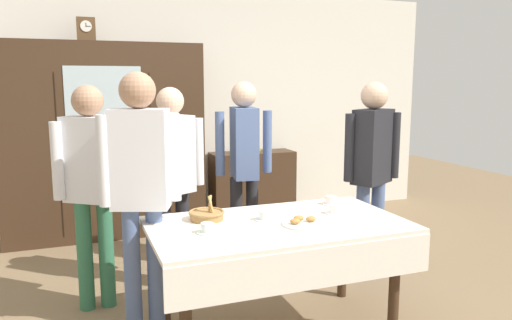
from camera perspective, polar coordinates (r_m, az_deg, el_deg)
name	(u,v)px	position (r m, az deg, el deg)	size (l,w,h in m)	color
ground_plane	(266,317)	(3.68, 1.15, -17.74)	(12.00, 12.00, 0.00)	#846B4C
back_wall	(182,108)	(5.83, -8.55, 5.99)	(6.40, 0.10, 2.70)	silver
dining_table	(280,240)	(3.23, 2.75, -9.20)	(1.66, 0.94, 0.75)	#3D2819
wall_cabinet	(105,142)	(5.44, -17.11, 2.06)	(2.06, 0.46, 2.05)	#3D2819
mantel_clock	(86,30)	(5.42, -19.08, 14.08)	(0.18, 0.11, 0.24)	brown
bookshelf_low	(252,186)	(5.94, -0.42, -3.01)	(1.01, 0.35, 0.82)	#3D2819
book_stack	(252,150)	(5.86, -0.42, 1.15)	(0.16, 0.21, 0.05)	#3D754C
tea_cup_mid_left	(264,216)	(3.26, 0.99, -6.53)	(0.13, 0.13, 0.06)	silver
tea_cup_mid_right	(331,201)	(3.71, 8.65, -4.68)	(0.13, 0.13, 0.06)	white
tea_cup_back_edge	(207,228)	(3.01, -5.68, -7.89)	(0.13, 0.13, 0.06)	silver
tea_cup_far_right	(335,210)	(3.46, 9.13, -5.71)	(0.13, 0.13, 0.06)	white
bread_basket	(207,215)	(3.29, -5.72, -6.31)	(0.24, 0.24, 0.16)	#9E7542
pastry_plate	(303,223)	(3.18, 5.48, -7.23)	(0.28, 0.28, 0.05)	white
spoon_near_left	(359,208)	(3.64, 11.79, -5.43)	(0.12, 0.02, 0.01)	silver
spoon_far_right	(242,228)	(3.10, -1.69, -7.82)	(0.12, 0.02, 0.01)	silver
spoon_back_edge	(270,234)	(2.98, 1.65, -8.52)	(0.12, 0.02, 0.01)	silver
person_beside_shelf	(244,156)	(4.33, -1.39, 0.47)	(0.52, 0.39, 1.66)	#232328
person_near_right_end	(372,161)	(4.20, 13.28, -0.06)	(0.52, 0.35, 1.65)	slate
person_behind_table_left	(92,176)	(3.70, -18.50, -1.72)	(0.52, 0.37, 1.63)	#33704C
person_behind_table_right	(141,177)	(3.24, -13.21, -1.93)	(0.52, 0.31, 1.72)	slate
person_by_cabinet	(172,168)	(3.96, -9.71, -0.88)	(0.52, 0.41, 1.61)	#232328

